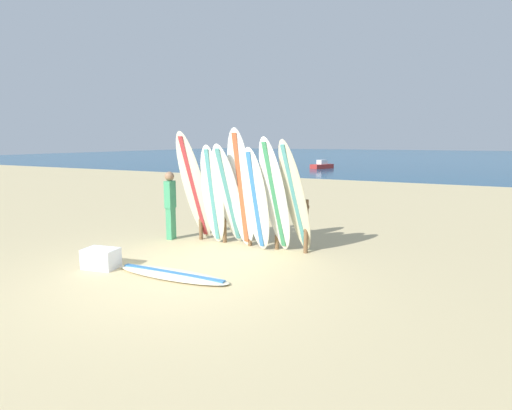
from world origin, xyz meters
TOP-DOWN VIEW (x-y plane):
  - ground_plane at (0.00, 0.00)m, footprint 120.00×120.00m
  - ocean_water at (0.00, 58.00)m, footprint 120.00×80.00m
  - surfboard_rack at (0.24, 2.44)m, footprint 2.68×0.09m
  - surfboard_leaning_far_left at (-0.98, 2.12)m, footprint 0.61×1.15m
  - surfboard_leaning_left at (-0.52, 2.15)m, footprint 0.55×0.64m
  - surfboard_leaning_center_left at (-0.12, 2.16)m, footprint 0.58×1.12m
  - surfboard_leaning_center at (0.19, 2.14)m, footprint 0.57×0.69m
  - surfboard_leaning_center_right at (0.59, 2.02)m, footprint 0.62×0.69m
  - surfboard_leaning_right at (1.00, 2.07)m, footprint 0.64×0.99m
  - surfboard_leaning_far_right at (1.39, 2.17)m, footprint 0.66×1.13m
  - surfboard_lying_on_sand at (-0.03, 0.07)m, footprint 2.23×0.58m
  - beachgoer_standing at (-1.69, 2.16)m, footprint 0.21×0.27m
  - small_boat_offshore at (-5.61, 26.70)m, footprint 1.58×2.18m
  - cooler_box at (-1.47, -0.14)m, footprint 0.66×0.49m

SIDE VIEW (x-z plane):
  - ground_plane at x=0.00m, z-range 0.00..0.00m
  - ocean_water at x=0.00m, z-range 0.00..0.01m
  - surfboard_lying_on_sand at x=-0.03m, z-range -0.01..0.08m
  - cooler_box at x=-1.47m, z-range 0.00..0.36m
  - small_boat_offshore at x=-5.61m, z-range -0.10..0.61m
  - surfboard_rack at x=0.24m, z-range 0.11..1.22m
  - beachgoer_standing at x=-1.69m, z-range 0.08..1.66m
  - surfboard_leaning_center_right at x=0.59m, z-range 0.00..2.17m
  - surfboard_leaning_left at x=-0.52m, z-range 0.00..2.21m
  - surfboard_leaning_center_left at x=-0.12m, z-range 0.00..2.24m
  - surfboard_leaning_far_right at x=1.39m, z-range 0.00..2.33m
  - surfboard_leaning_right at x=1.00m, z-range 0.00..2.38m
  - surfboard_leaning_far_left at x=-0.98m, z-range 0.00..2.50m
  - surfboard_leaning_center at x=0.19m, z-range 0.00..2.55m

